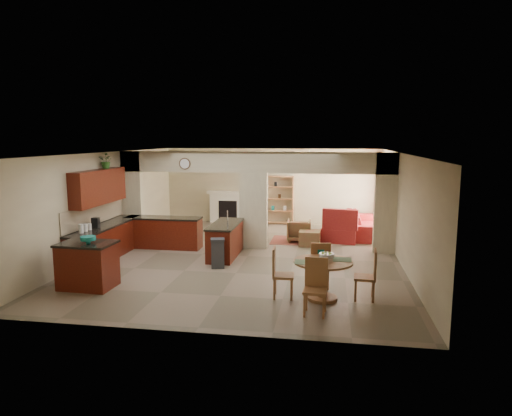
% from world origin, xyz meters
% --- Properties ---
extents(floor, '(10.00, 10.00, 0.00)m').
position_xyz_m(floor, '(0.00, 0.00, 0.00)').
color(floor, '#786753').
rests_on(floor, ground).
extents(ceiling, '(10.00, 10.00, 0.00)m').
position_xyz_m(ceiling, '(0.00, 0.00, 2.80)').
color(ceiling, white).
rests_on(ceiling, wall_back).
extents(wall_back, '(8.00, 0.00, 8.00)m').
position_xyz_m(wall_back, '(0.00, 5.00, 1.40)').
color(wall_back, beige).
rests_on(wall_back, floor).
extents(wall_front, '(8.00, 0.00, 8.00)m').
position_xyz_m(wall_front, '(0.00, -5.00, 1.40)').
color(wall_front, beige).
rests_on(wall_front, floor).
extents(wall_left, '(0.00, 10.00, 10.00)m').
position_xyz_m(wall_left, '(-4.00, 0.00, 1.40)').
color(wall_left, beige).
rests_on(wall_left, floor).
extents(wall_right, '(0.00, 10.00, 10.00)m').
position_xyz_m(wall_right, '(4.00, 0.00, 1.40)').
color(wall_right, beige).
rests_on(wall_right, floor).
extents(partition_left_pier, '(0.60, 0.25, 2.80)m').
position_xyz_m(partition_left_pier, '(-3.70, 1.00, 1.40)').
color(partition_left_pier, beige).
rests_on(partition_left_pier, floor).
extents(partition_center_pier, '(0.80, 0.25, 2.20)m').
position_xyz_m(partition_center_pier, '(0.00, 1.00, 1.10)').
color(partition_center_pier, beige).
rests_on(partition_center_pier, floor).
extents(partition_right_pier, '(0.60, 0.25, 2.80)m').
position_xyz_m(partition_right_pier, '(3.70, 1.00, 1.40)').
color(partition_right_pier, beige).
rests_on(partition_right_pier, floor).
extents(partition_header, '(8.00, 0.25, 0.60)m').
position_xyz_m(partition_header, '(0.00, 1.00, 2.50)').
color(partition_header, beige).
rests_on(partition_header, partition_center_pier).
extents(kitchen_counter, '(2.52, 3.29, 1.48)m').
position_xyz_m(kitchen_counter, '(-3.26, -0.25, 0.46)').
color(kitchen_counter, '#3A0C06').
rests_on(kitchen_counter, floor).
extents(upper_cabinets, '(0.35, 2.40, 0.90)m').
position_xyz_m(upper_cabinets, '(-3.82, -0.80, 1.92)').
color(upper_cabinets, '#3A0C06').
rests_on(upper_cabinets, wall_left).
extents(peninsula, '(0.70, 1.85, 0.91)m').
position_xyz_m(peninsula, '(-0.60, -0.11, 0.46)').
color(peninsula, '#3A0C06').
rests_on(peninsula, floor).
extents(wall_clock, '(0.34, 0.03, 0.34)m').
position_xyz_m(wall_clock, '(-2.00, 0.85, 2.45)').
color(wall_clock, '#482E18').
rests_on(wall_clock, partition_header).
extents(rug, '(1.60, 1.30, 0.01)m').
position_xyz_m(rug, '(1.20, 2.10, 0.01)').
color(rug, brown).
rests_on(rug, floor).
extents(fireplace, '(1.60, 0.35, 1.20)m').
position_xyz_m(fireplace, '(-1.60, 4.83, 0.61)').
color(fireplace, white).
rests_on(fireplace, floor).
extents(shelving_unit, '(1.00, 0.32, 1.80)m').
position_xyz_m(shelving_unit, '(0.35, 4.82, 0.90)').
color(shelving_unit, brown).
rests_on(shelving_unit, floor).
extents(window_a, '(0.02, 0.90, 1.90)m').
position_xyz_m(window_a, '(3.97, 2.30, 1.20)').
color(window_a, white).
rests_on(window_a, wall_right).
extents(window_b, '(0.02, 0.90, 1.90)m').
position_xyz_m(window_b, '(3.97, 4.00, 1.20)').
color(window_b, white).
rests_on(window_b, wall_right).
extents(glazed_door, '(0.02, 0.70, 2.10)m').
position_xyz_m(glazed_door, '(3.97, 3.15, 1.05)').
color(glazed_door, white).
rests_on(glazed_door, wall_right).
extents(drape_a_left, '(0.10, 0.28, 2.30)m').
position_xyz_m(drape_a_left, '(3.93, 1.70, 1.20)').
color(drape_a_left, '#3F2219').
rests_on(drape_a_left, wall_right).
extents(drape_a_right, '(0.10, 0.28, 2.30)m').
position_xyz_m(drape_a_right, '(3.93, 2.90, 1.20)').
color(drape_a_right, '#3F2219').
rests_on(drape_a_right, wall_right).
extents(drape_b_left, '(0.10, 0.28, 2.30)m').
position_xyz_m(drape_b_left, '(3.93, 3.40, 1.20)').
color(drape_b_left, '#3F2219').
rests_on(drape_b_left, wall_right).
extents(drape_b_right, '(0.10, 0.28, 2.30)m').
position_xyz_m(drape_b_right, '(3.93, 4.60, 1.20)').
color(drape_b_right, '#3F2219').
rests_on(drape_b_right, wall_right).
extents(ceiling_fan, '(1.00, 1.00, 0.10)m').
position_xyz_m(ceiling_fan, '(1.50, 3.00, 2.56)').
color(ceiling_fan, white).
rests_on(ceiling_fan, ceiling).
extents(kitchen_island, '(1.17, 0.85, 0.99)m').
position_xyz_m(kitchen_island, '(-2.93, -3.13, 0.50)').
color(kitchen_island, '#3A0C06').
rests_on(kitchen_island, floor).
extents(teal_bowl, '(0.32, 0.32, 0.15)m').
position_xyz_m(teal_bowl, '(-2.85, -3.18, 1.07)').
color(teal_bowl, '#127F79').
rests_on(teal_bowl, kitchen_island).
extents(trash_can, '(0.38, 0.34, 0.68)m').
position_xyz_m(trash_can, '(-0.54, -1.21, 0.34)').
color(trash_can, '#2D2D2F').
rests_on(trash_can, floor).
extents(dining_table, '(1.17, 1.17, 0.80)m').
position_xyz_m(dining_table, '(2.06, -3.09, 0.52)').
color(dining_table, brown).
rests_on(dining_table, floor).
extents(fruit_bowl, '(0.30, 0.30, 0.16)m').
position_xyz_m(fruit_bowl, '(2.13, -3.04, 0.88)').
color(fruit_bowl, '#91BF28').
rests_on(fruit_bowl, dining_table).
extents(sofa, '(2.62, 1.05, 0.76)m').
position_xyz_m(sofa, '(3.30, 3.24, 0.38)').
color(sofa, maroon).
rests_on(sofa, floor).
extents(chaise, '(1.20, 1.04, 0.43)m').
position_xyz_m(chaise, '(2.50, 2.24, 0.21)').
color(chaise, maroon).
rests_on(chaise, floor).
extents(armchair, '(0.75, 0.77, 0.68)m').
position_xyz_m(armchair, '(1.26, 2.04, 0.34)').
color(armchair, maroon).
rests_on(armchair, floor).
extents(ottoman, '(0.63, 0.63, 0.45)m').
position_xyz_m(ottoman, '(1.62, 1.52, 0.22)').
color(ottoman, maroon).
rests_on(ottoman, floor).
extents(plant, '(0.45, 0.42, 0.42)m').
position_xyz_m(plant, '(-3.82, -0.33, 2.58)').
color(plant, '#245416').
rests_on(plant, upper_cabinets).
extents(chair_north, '(0.48, 0.48, 1.02)m').
position_xyz_m(chair_north, '(1.99, -2.43, 0.55)').
color(chair_north, brown).
rests_on(chair_north, floor).
extents(chair_east, '(0.45, 0.44, 1.02)m').
position_xyz_m(chair_east, '(2.97, -2.96, 0.55)').
color(chair_east, brown).
rests_on(chair_east, floor).
extents(chair_south, '(0.45, 0.45, 1.02)m').
position_xyz_m(chair_south, '(1.94, -3.82, 0.55)').
color(chair_south, brown).
rests_on(chair_south, floor).
extents(chair_west, '(0.44, 0.44, 1.02)m').
position_xyz_m(chair_west, '(1.19, -3.09, 0.55)').
color(chair_west, brown).
rests_on(chair_west, floor).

